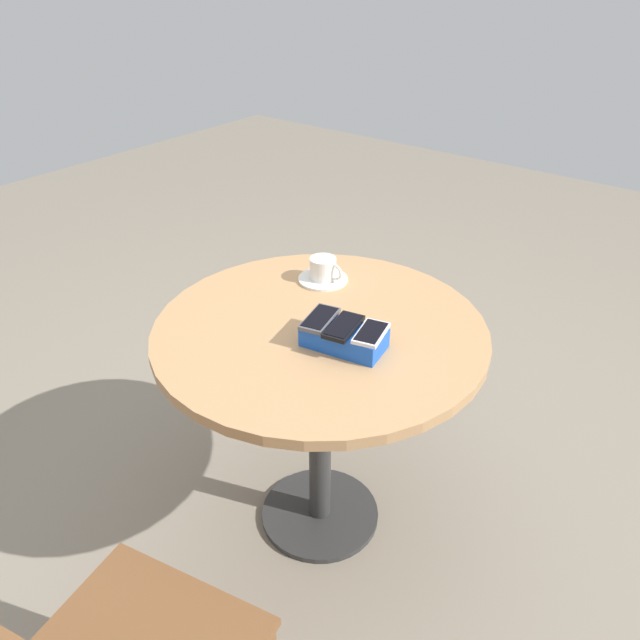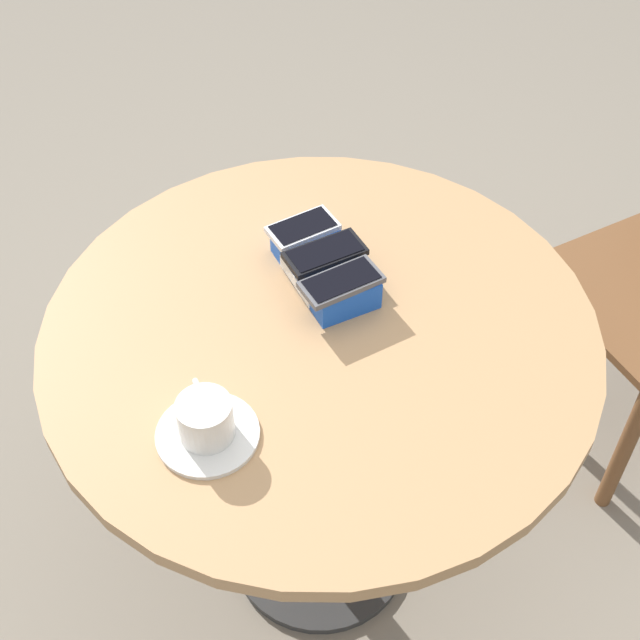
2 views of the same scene
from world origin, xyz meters
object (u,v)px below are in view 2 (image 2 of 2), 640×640
Objects in this scene: phone_white at (303,228)px; phone_black at (325,253)px; saucer at (208,434)px; phone_gray at (341,282)px; round_table at (320,376)px; coffee_cup at (205,417)px; phone_box at (324,267)px.

phone_white is 0.07m from phone_black.
phone_gray is at bearing 126.30° from saucer.
round_table is 0.19m from phone_gray.
coffee_cup is at bearing -178.77° from saucer.
coffee_cup is at bearing -44.11° from phone_box.
phone_black reaches higher than phone_box.
phone_white is 0.90× the size of phone_black.
phone_white reaches higher than saucer.
phone_gray is (0.07, 0.01, 0.03)m from phone_box.
coffee_cup reaches higher than phone_gray.
saucer is at bearing -53.96° from round_table.
phone_box is at bearing -145.66° from phone_black.
round_table is 6.35× the size of phone_black.
phone_box is at bearing 14.07° from phone_white.
round_table is at bearing -19.74° from phone_box.
saucer is (0.34, -0.24, -0.06)m from phone_white.
phone_white is (-0.07, -0.02, 0.03)m from phone_box.
phone_black is at bearing 159.57° from round_table.
phone_box is 0.37m from coffee_cup.
phone_black is 0.37m from coffee_cup.
coffee_cup is at bearing -44.37° from phone_black.
phone_gray is 0.33m from saucer.
phone_black is at bearing 34.34° from phone_box.
phone_white reaches higher than phone_box.
phone_gray is at bearing 5.60° from phone_box.
phone_gray is at bearing 4.96° from phone_black.
coffee_cup is at bearing -35.49° from phone_white.
round_table is at bearing 125.62° from coffee_cup.
phone_white is at bearing 144.70° from saucer.
phone_box is at bearing -174.40° from phone_gray.
phone_box is 0.37m from saucer.
round_table is at bearing -20.43° from phone_black.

